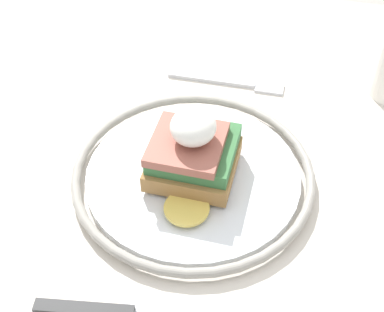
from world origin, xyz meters
The scene contains 4 objects.
dining_table centered at (0.00, 0.00, 0.64)m, with size 0.83×0.80×0.78m.
plate centered at (0.01, 0.00, 0.79)m, with size 0.26×0.26×0.02m.
sandwich centered at (0.01, 0.00, 0.82)m, with size 0.12×0.09×0.08m.
fork centered at (-0.16, 0.01, 0.78)m, with size 0.02×0.15×0.00m.
Camera 1 is at (0.38, 0.09, 1.20)m, focal length 50.00 mm.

